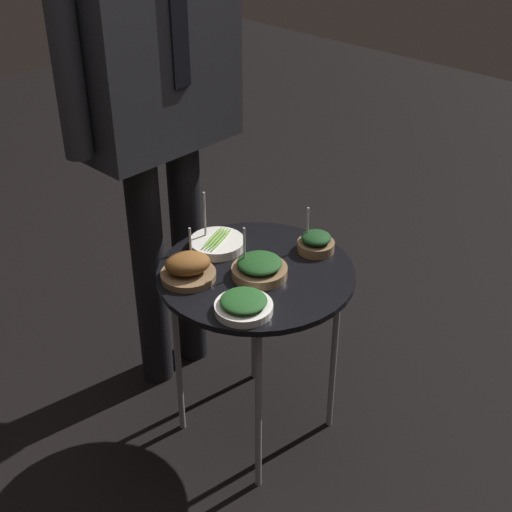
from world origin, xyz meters
TOP-DOWN VIEW (x-y plane):
  - ground_plane at (0.00, 0.00)m, footprint 8.00×8.00m
  - serving_cart at (0.00, 0.00)m, footprint 0.58×0.58m
  - bowl_spinach_front_right at (-0.01, -0.03)m, footprint 0.16×0.16m
  - bowl_asparagus_mid_right at (0.01, 0.17)m, footprint 0.17×0.17m
  - bowl_spinach_back_right at (0.21, -0.05)m, footprint 0.11×0.11m
  - bowl_spinach_back_left at (-0.17, -0.11)m, footprint 0.16×0.16m
  - bowl_roast_mid_left at (-0.16, 0.11)m, footprint 0.16×0.16m
  - waiter_figure at (0.03, 0.44)m, footprint 0.66×0.25m

SIDE VIEW (x-z plane):
  - ground_plane at x=0.00m, z-range 0.00..0.00m
  - serving_cart at x=0.00m, z-range 0.26..0.88m
  - bowl_asparagus_mid_right at x=0.01m, z-range 0.55..0.73m
  - bowl_spinach_back_left at x=-0.17m, z-range 0.62..0.67m
  - bowl_spinach_front_right at x=-0.01m, z-range 0.57..0.72m
  - bowl_spinach_back_right at x=0.21m, z-range 0.58..0.72m
  - bowl_roast_mid_left at x=-0.16m, z-range 0.59..0.73m
  - waiter_figure at x=0.03m, z-range 0.24..2.01m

